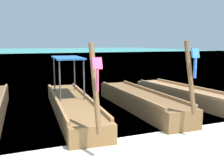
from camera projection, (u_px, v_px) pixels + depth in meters
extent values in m
plane|color=beige|center=(182.00, 162.00, 5.29)|extent=(120.00, 120.00, 0.00)
plane|color=#2DB29E|center=(20.00, 53.00, 61.72)|extent=(120.00, 120.00, 0.00)
cube|color=brown|center=(1.00, 101.00, 8.05)|extent=(0.42, 6.34, 0.10)
cube|color=brown|center=(72.00, 106.00, 8.90)|extent=(1.63, 6.32, 0.50)
cube|color=#996C3F|center=(56.00, 99.00, 8.69)|extent=(0.53, 5.73, 0.10)
cube|color=#996C3F|center=(87.00, 97.00, 9.01)|extent=(0.53, 5.73, 0.10)
cylinder|color=brown|center=(95.00, 88.00, 5.61)|extent=(0.18, 0.78, 1.93)
cube|color=#F24C8C|center=(97.00, 63.00, 5.35)|extent=(0.21, 0.15, 0.25)
cube|color=#F24C8C|center=(98.00, 80.00, 5.38)|extent=(0.04, 0.08, 0.46)
cylinder|color=#4C4C51|center=(60.00, 81.00, 8.49)|extent=(0.05, 0.05, 1.34)
cylinder|color=#4C4C51|center=(84.00, 80.00, 8.73)|extent=(0.05, 0.05, 1.34)
cylinder|color=#4C4C51|center=(54.00, 74.00, 10.25)|extent=(0.05, 0.05, 1.34)
cylinder|color=#4C4C51|center=(74.00, 74.00, 10.49)|extent=(0.05, 0.05, 1.34)
cube|color=#235BA3|center=(67.00, 58.00, 9.38)|extent=(1.13, 2.14, 0.06)
cube|color=brown|center=(139.00, 101.00, 9.52)|extent=(1.19, 5.50, 0.58)
cube|color=brown|center=(127.00, 93.00, 9.28)|extent=(0.17, 5.05, 0.10)
cube|color=brown|center=(152.00, 91.00, 9.64)|extent=(0.17, 5.05, 0.10)
cylinder|color=brown|center=(190.00, 77.00, 6.73)|extent=(0.13, 0.57, 1.89)
cube|color=blue|center=(195.00, 53.00, 6.49)|extent=(0.20, 0.12, 0.25)
cube|color=blue|center=(195.00, 68.00, 6.53)|extent=(0.03, 0.08, 0.51)
cube|color=olive|center=(196.00, 98.00, 10.16)|extent=(1.55, 6.99, 0.52)
cube|color=#AF7F52|center=(187.00, 92.00, 9.89)|extent=(0.52, 6.37, 0.10)
cube|color=#AF7F52|center=(206.00, 90.00, 10.33)|extent=(0.52, 6.37, 0.10)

